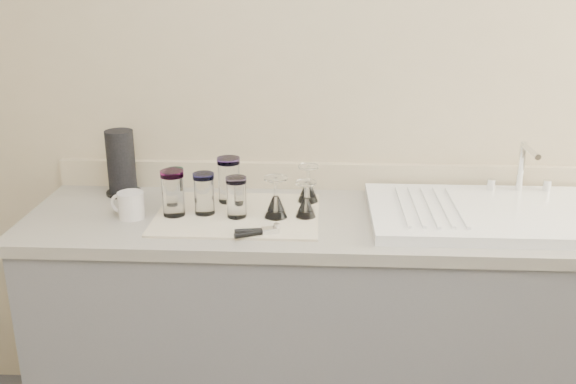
# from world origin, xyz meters

# --- Properties ---
(room_envelope) EXTENTS (3.54, 3.50, 2.52)m
(room_envelope) POSITION_xyz_m (0.00, 0.00, 1.56)
(room_envelope) COLOR #494A4E
(room_envelope) RESTS_ON ground
(counter_unit) EXTENTS (2.06, 0.62, 0.90)m
(counter_unit) POSITION_xyz_m (0.00, 1.20, 0.45)
(counter_unit) COLOR slate
(counter_unit) RESTS_ON ground
(sink_unit) EXTENTS (0.82, 0.50, 0.22)m
(sink_unit) POSITION_xyz_m (0.55, 1.20, 0.92)
(sink_unit) COLOR white
(sink_unit) RESTS_ON counter_unit
(dish_towel) EXTENTS (0.55, 0.42, 0.01)m
(dish_towel) POSITION_xyz_m (-0.31, 1.18, 0.90)
(dish_towel) COLOR silver
(dish_towel) RESTS_ON counter_unit
(tumbler_teal) EXTENTS (0.06, 0.06, 0.12)m
(tumbler_teal) POSITION_xyz_m (-0.54, 1.29, 0.97)
(tumbler_teal) COLOR white
(tumbler_teal) RESTS_ON dish_towel
(tumbler_purple) EXTENTS (0.08, 0.08, 0.16)m
(tumbler_purple) POSITION_xyz_m (-0.35, 1.30, 0.99)
(tumbler_purple) COLOR white
(tumbler_purple) RESTS_ON dish_towel
(tumbler_magenta) EXTENTS (0.08, 0.08, 0.16)m
(tumbler_magenta) POSITION_xyz_m (-0.52, 1.16, 0.99)
(tumbler_magenta) COLOR white
(tumbler_magenta) RESTS_ON dish_towel
(tumbler_blue) EXTENTS (0.07, 0.07, 0.14)m
(tumbler_blue) POSITION_xyz_m (-0.42, 1.18, 0.98)
(tumbler_blue) COLOR white
(tumbler_blue) RESTS_ON dish_towel
(tumbler_lavender) EXTENTS (0.07, 0.07, 0.14)m
(tumbler_lavender) POSITION_xyz_m (-0.31, 1.16, 0.98)
(tumbler_lavender) COLOR white
(tumbler_lavender) RESTS_ON dish_towel
(goblet_back_right) EXTENTS (0.07, 0.07, 0.13)m
(goblet_back_right) POSITION_xyz_m (-0.07, 1.32, 0.95)
(goblet_back_right) COLOR white
(goblet_back_right) RESTS_ON dish_towel
(goblet_front_left) EXTENTS (0.08, 0.08, 0.14)m
(goblet_front_left) POSITION_xyz_m (-0.18, 1.16, 0.96)
(goblet_front_left) COLOR white
(goblet_front_left) RESTS_ON dish_towel
(goblet_front_right) EXTENTS (0.07, 0.07, 0.12)m
(goblet_front_right) POSITION_xyz_m (-0.08, 1.17, 0.95)
(goblet_front_right) COLOR white
(goblet_front_right) RESTS_ON dish_towel
(can_opener) EXTENTS (0.14, 0.08, 0.02)m
(can_opener) POSITION_xyz_m (-0.22, 1.01, 0.92)
(can_opener) COLOR silver
(can_opener) RESTS_ON dish_towel
(white_mug) EXTENTS (0.13, 0.11, 0.09)m
(white_mug) POSITION_xyz_m (-0.67, 1.15, 0.94)
(white_mug) COLOR silver
(white_mug) RESTS_ON counter_unit
(paper_towel_roll) EXTENTS (0.13, 0.13, 0.24)m
(paper_towel_roll) POSITION_xyz_m (-0.76, 1.39, 1.02)
(paper_towel_roll) COLOR black
(paper_towel_roll) RESTS_ON counter_unit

